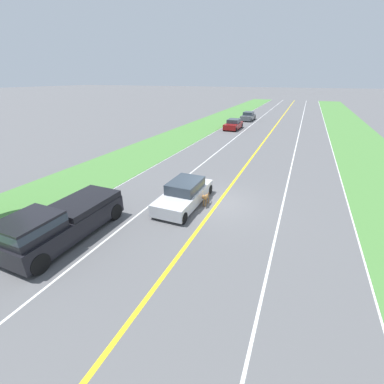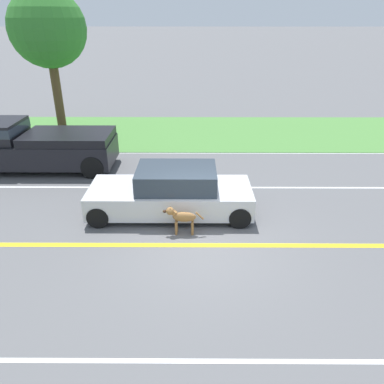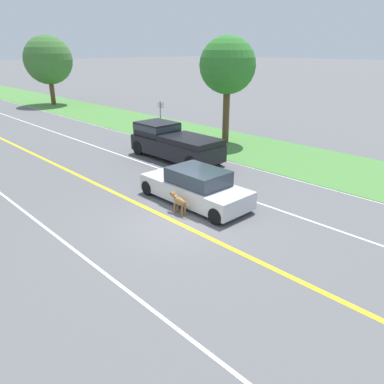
{
  "view_description": "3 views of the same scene",
  "coord_description": "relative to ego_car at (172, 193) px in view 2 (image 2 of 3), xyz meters",
  "views": [
    {
      "loc": [
        -3.86,
        12.89,
        6.69
      ],
      "look_at": [
        1.07,
        1.34,
        1.07
      ],
      "focal_mm": 24.0,
      "sensor_mm": 36.0,
      "label": 1
    },
    {
      "loc": [
        -7.95,
        0.22,
        5.26
      ],
      "look_at": [
        0.9,
        0.27,
        1.06
      ],
      "focal_mm": 35.0,
      "sensor_mm": 36.0,
      "label": 2
    },
    {
      "loc": [
        -7.74,
        -8.91,
        5.7
      ],
      "look_at": [
        0.93,
        0.2,
        0.84
      ],
      "focal_mm": 35.0,
      "sensor_mm": 36.0,
      "label": 3
    }
  ],
  "objects": [
    {
      "name": "ground_plane",
      "position": [
        -1.74,
        -0.85,
        -0.64
      ],
      "size": [
        400.0,
        400.0,
        0.0
      ],
      "primitive_type": "plane",
      "color": "#5B5B5E"
    },
    {
      "name": "centre_divider_line",
      "position": [
        -1.74,
        -0.85,
        -0.64
      ],
      "size": [
        0.18,
        160.0,
        0.01
      ],
      "primitive_type": "cube",
      "color": "yellow",
      "rests_on": "ground"
    },
    {
      "name": "lane_edge_line_right",
      "position": [
        5.26,
        -0.85,
        -0.64
      ],
      "size": [
        0.14,
        160.0,
        0.01
      ],
      "primitive_type": "cube",
      "color": "white",
      "rests_on": "ground"
    },
    {
      "name": "lane_dash_same_dir",
      "position": [
        1.76,
        -0.85,
        -0.64
      ],
      "size": [
        0.1,
        160.0,
        0.01
      ],
      "primitive_type": "cube",
      "color": "white",
      "rests_on": "ground"
    },
    {
      "name": "lane_dash_oncoming",
      "position": [
        -5.24,
        -0.85,
        -0.64
      ],
      "size": [
        0.1,
        160.0,
        0.01
      ],
      "primitive_type": "cube",
      "color": "white",
      "rests_on": "ground"
    },
    {
      "name": "grass_verge_right",
      "position": [
        8.26,
        -0.85,
        -0.63
      ],
      "size": [
        6.0,
        160.0,
        0.03
      ],
      "primitive_type": "cube",
      "color": "#4C843D",
      "rests_on": "ground"
    },
    {
      "name": "ego_car",
      "position": [
        0.0,
        0.0,
        0.0
      ],
      "size": [
        1.88,
        4.63,
        1.4
      ],
      "color": "silver",
      "rests_on": "ground"
    },
    {
      "name": "dog",
      "position": [
        -1.17,
        -0.3,
        -0.14
      ],
      "size": [
        0.23,
        1.08,
        0.79
      ],
      "rotation": [
        0.0,
        0.0,
        -0.03
      ],
      "color": "olive",
      "rests_on": "ground"
    },
    {
      "name": "pickup_truck",
      "position": [
        3.49,
        5.38,
        0.29
      ],
      "size": [
        2.08,
        5.51,
        1.82
      ],
      "color": "black",
      "rests_on": "ground"
    },
    {
      "name": "roadside_tree_right_near",
      "position": [
        8.34,
        5.87,
        4.04
      ],
      "size": [
        3.4,
        3.4,
        6.42
      ],
      "color": "brown",
      "rests_on": "ground"
    }
  ]
}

